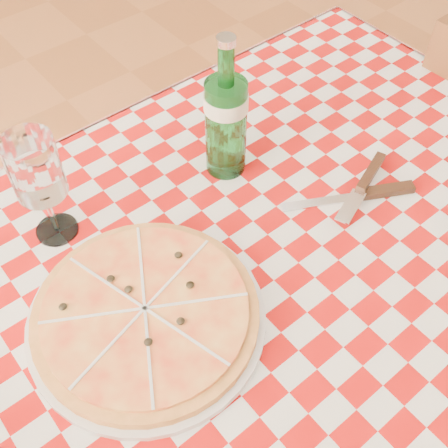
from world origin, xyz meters
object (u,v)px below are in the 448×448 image
at_px(dining_table, 256,299).
at_px(pizza_plate, 146,313).
at_px(water_bottle, 226,109).
at_px(wine_glass, 43,190).

relative_size(dining_table, pizza_plate, 3.51).
bearing_deg(water_bottle, dining_table, -116.11).
distance_m(pizza_plate, water_bottle, 0.35).
height_order(pizza_plate, wine_glass, wine_glass).
relative_size(pizza_plate, wine_glass, 1.75).
distance_m(pizza_plate, wine_glass, 0.24).
relative_size(pizza_plate, water_bottle, 1.31).
xyz_separation_m(dining_table, pizza_plate, (-0.19, 0.03, 0.12)).
bearing_deg(water_bottle, wine_glass, 169.13).
xyz_separation_m(water_bottle, wine_glass, (-0.31, 0.06, -0.03)).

